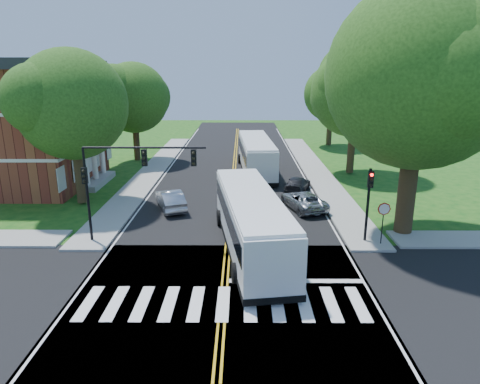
{
  "coord_description": "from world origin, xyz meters",
  "views": [
    {
      "loc": [
        0.85,
        -17.36,
        10.04
      ],
      "look_at": [
        0.7,
        9.08,
        2.4
      ],
      "focal_mm": 32.0,
      "sensor_mm": 36.0,
      "label": 1
    }
  ],
  "objects_px": {
    "hatchback": "(170,200)",
    "dark_sedan": "(297,184)",
    "bus_follow": "(256,155)",
    "signal_nw": "(125,171)",
    "suv": "(304,200)",
    "bus_lead": "(251,220)",
    "signal_ne": "(369,195)"
  },
  "relations": [
    {
      "from": "bus_lead",
      "to": "bus_follow",
      "type": "relative_size",
      "value": 1.0
    },
    {
      "from": "bus_follow",
      "to": "suv",
      "type": "relative_size",
      "value": 2.75
    },
    {
      "from": "suv",
      "to": "signal_nw",
      "type": "bearing_deg",
      "value": 12.99
    },
    {
      "from": "signal_nw",
      "to": "bus_lead",
      "type": "bearing_deg",
      "value": -7.74
    },
    {
      "from": "suv",
      "to": "dark_sedan",
      "type": "bearing_deg",
      "value": -108.44
    },
    {
      "from": "bus_follow",
      "to": "suv",
      "type": "distance_m",
      "value": 12.33
    },
    {
      "from": "hatchback",
      "to": "dark_sedan",
      "type": "height_order",
      "value": "hatchback"
    },
    {
      "from": "suv",
      "to": "bus_follow",
      "type": "bearing_deg",
      "value": -91.88
    },
    {
      "from": "bus_follow",
      "to": "hatchback",
      "type": "xyz_separation_m",
      "value": [
        -6.69,
        -11.95,
        -1.03
      ]
    },
    {
      "from": "signal_ne",
      "to": "bus_follow",
      "type": "xyz_separation_m",
      "value": [
        -5.97,
        18.28,
        -1.18
      ]
    },
    {
      "from": "suv",
      "to": "bus_lead",
      "type": "bearing_deg",
      "value": 44.6
    },
    {
      "from": "bus_follow",
      "to": "hatchback",
      "type": "distance_m",
      "value": 13.74
    },
    {
      "from": "hatchback",
      "to": "dark_sedan",
      "type": "relative_size",
      "value": 1.07
    },
    {
      "from": "signal_nw",
      "to": "bus_follow",
      "type": "relative_size",
      "value": 0.55
    },
    {
      "from": "suv",
      "to": "hatchback",
      "type": "bearing_deg",
      "value": -16.28
    },
    {
      "from": "bus_follow",
      "to": "hatchback",
      "type": "relative_size",
      "value": 2.94
    },
    {
      "from": "signal_nw",
      "to": "bus_follow",
      "type": "bearing_deg",
      "value": 66.17
    },
    {
      "from": "signal_nw",
      "to": "bus_lead",
      "type": "xyz_separation_m",
      "value": [
        7.2,
        -0.98,
        -2.61
      ]
    },
    {
      "from": "signal_nw",
      "to": "signal_ne",
      "type": "relative_size",
      "value": 1.62
    },
    {
      "from": "suv",
      "to": "dark_sedan",
      "type": "distance_m",
      "value": 4.85
    },
    {
      "from": "signal_ne",
      "to": "suv",
      "type": "xyz_separation_m",
      "value": [
        -2.82,
        6.42,
        -2.29
      ]
    },
    {
      "from": "bus_follow",
      "to": "suv",
      "type": "bearing_deg",
      "value": 101.39
    },
    {
      "from": "bus_follow",
      "to": "dark_sedan",
      "type": "height_order",
      "value": "bus_follow"
    },
    {
      "from": "signal_ne",
      "to": "bus_follow",
      "type": "height_order",
      "value": "signal_ne"
    },
    {
      "from": "bus_follow",
      "to": "signal_nw",
      "type": "bearing_deg",
      "value": 62.66
    },
    {
      "from": "bus_lead",
      "to": "hatchback",
      "type": "distance_m",
      "value": 9.4
    },
    {
      "from": "bus_follow",
      "to": "hatchback",
      "type": "height_order",
      "value": "bus_follow"
    },
    {
      "from": "bus_lead",
      "to": "suv",
      "type": "relative_size",
      "value": 2.76
    },
    {
      "from": "bus_lead",
      "to": "hatchback",
      "type": "relative_size",
      "value": 2.95
    },
    {
      "from": "dark_sedan",
      "to": "signal_ne",
      "type": "bearing_deg",
      "value": 122.1
    },
    {
      "from": "dark_sedan",
      "to": "hatchback",
      "type": "bearing_deg",
      "value": 45.04
    },
    {
      "from": "dark_sedan",
      "to": "bus_follow",
      "type": "bearing_deg",
      "value": -46.08
    }
  ]
}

